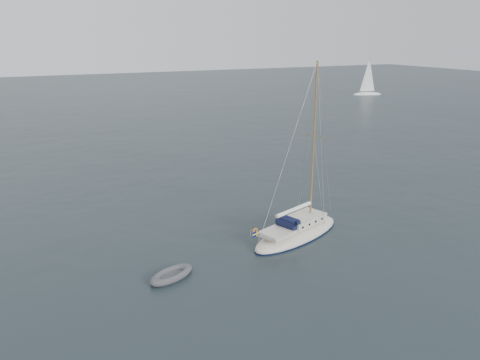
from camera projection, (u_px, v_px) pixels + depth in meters
name	position (u px, v px, depth m)	size (l,w,h in m)	color
ground	(261.00, 252.00, 29.48)	(300.00, 300.00, 0.00)	black
sailboat	(297.00, 224.00, 31.57)	(8.50, 2.55, 12.10)	beige
dinghy	(171.00, 275.00, 26.31)	(2.89, 1.31, 0.41)	#4E4E54
distant_yacht_b	(368.00, 78.00, 106.12)	(6.76, 3.61, 8.96)	white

